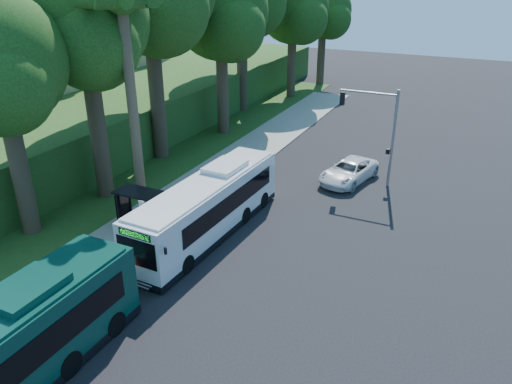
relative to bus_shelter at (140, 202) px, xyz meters
The scene contains 15 objects.
ground 8.00m from the bus_shelter, 21.51° to the left, with size 140.00×140.00×0.00m, color black.
sidewalk 3.35m from the bus_shelter, 90.90° to the left, with size 4.50×70.00×0.12m, color gray.
red_curb 3.07m from the bus_shelter, 26.83° to the right, with size 0.25×30.00×0.13m, color maroon.
grass_verge 9.90m from the bus_shelter, 126.16° to the left, with size 8.00×70.00×0.06m, color #234719.
bus_shelter is the anchor object (origin of this frame).
stop_sign_pole 2.85m from the bus_shelter, 49.08° to the right, with size 0.35×0.06×3.17m.
traffic_signal_pole 17.15m from the bus_shelter, 49.36° to the left, with size 4.10×0.30×7.00m.
palm_tree 10.70m from the bus_shelter, 124.80° to the left, with size 4.20×4.20×14.40m.
hillside_backdrop 26.18m from the bus_shelter, 136.68° to the left, with size 24.00×60.00×8.80m.
tree_0 11.08m from the bus_shelter, 151.08° to the left, with size 8.40×8.00×15.70m.
tree_2 21.25m from the bus_shelter, 103.83° to the left, with size 8.82×8.40×15.12m.
tree_4 35.97m from the bus_shelter, 96.78° to the left, with size 8.40×8.00×14.14m.
tree_5 43.55m from the bus_shelter, 94.21° to the left, with size 7.35×7.00×12.86m.
white_bus 4.14m from the bus_shelter, 17.96° to the left, with size 3.18×12.63×3.74m.
pickup 15.57m from the bus_shelter, 53.51° to the left, with size 2.58×5.59×1.55m, color silver.
Camera 1 is at (10.32, -23.96, 14.61)m, focal length 35.00 mm.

